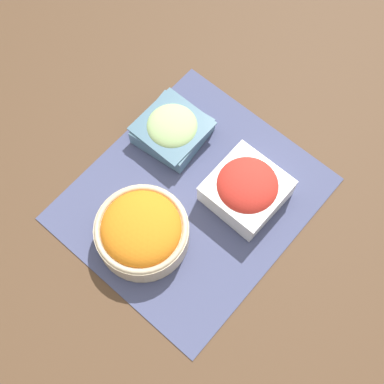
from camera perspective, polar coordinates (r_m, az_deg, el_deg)
ground_plane at (r=1.03m, az=0.00°, el=-0.73°), size 3.00×3.00×0.00m
placemat at (r=1.02m, az=0.00°, el=-0.69°), size 0.45×0.39×0.00m
carrot_bowl at (r=0.96m, az=-5.38°, el=-4.15°), size 0.17×0.17×0.08m
tomato_bowl at (r=0.99m, az=5.85°, el=0.36°), size 0.13×0.13×0.08m
cucumber_bowl at (r=1.06m, az=-2.11°, el=6.73°), size 0.14×0.14×0.06m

